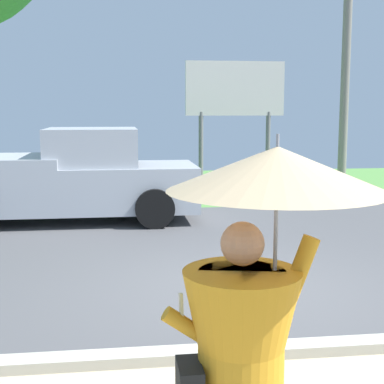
% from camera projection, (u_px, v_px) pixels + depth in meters
% --- Properties ---
extents(ground_plane, '(40.00, 22.00, 0.20)m').
position_uv_depth(ground_plane, '(202.00, 240.00, 10.10)').
color(ground_plane, '#4C4C4F').
extents(monk_pedestrian, '(1.12, 1.10, 2.13)m').
position_uv_depth(monk_pedestrian, '(250.00, 330.00, 2.87)').
color(monk_pedestrian, orange).
rests_on(monk_pedestrian, ground_plane).
extents(pickup_truck, '(5.20, 2.28, 1.88)m').
position_uv_depth(pickup_truck, '(69.00, 178.00, 11.52)').
color(pickup_truck, '#ADB2BA').
rests_on(pickup_truck, ground_plane).
extents(utility_pole, '(1.80, 0.24, 7.06)m').
position_uv_depth(utility_pole, '(346.00, 56.00, 15.53)').
color(utility_pole, gray).
rests_on(utility_pole, ground_plane).
extents(roadside_billboard, '(2.60, 0.12, 3.50)m').
position_uv_depth(roadside_billboard, '(235.00, 98.00, 14.75)').
color(roadside_billboard, slate).
rests_on(roadside_billboard, ground_plane).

